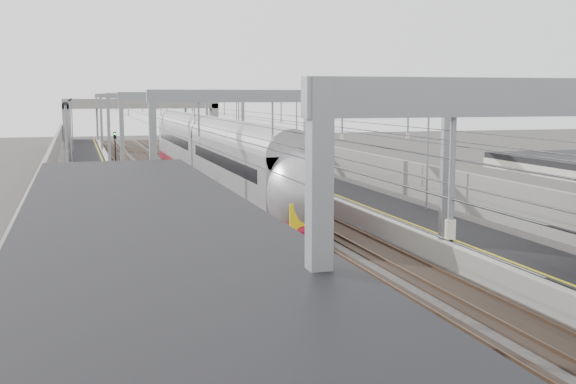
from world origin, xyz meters
TOP-DOWN VIEW (x-y plane):
  - platform_left at (-8.00, 45.00)m, footprint 4.00×120.00m
  - platform_right at (8.00, 45.00)m, footprint 4.00×120.00m
  - tracks at (0.00, 45.00)m, footprint 11.40×140.00m
  - overhead_line at (0.00, 51.62)m, footprint 13.00×140.00m
  - canopy_left at (-8.02, 2.99)m, footprint 4.40×30.00m
  - overbridge at (0.00, 100.00)m, footprint 22.00×2.20m
  - wall_left at (-11.20, 45.00)m, footprint 0.30×120.00m
  - wall_right at (11.20, 45.00)m, footprint 0.30×120.00m
  - train at (1.50, 51.01)m, footprint 2.87×52.38m
  - signal_green at (-5.20, 73.80)m, footprint 0.32×0.32m
  - signal_red_near at (3.20, 65.29)m, footprint 0.32×0.32m
  - signal_red_far at (5.40, 67.71)m, footprint 0.32×0.32m

SIDE VIEW (x-z plane):
  - tracks at x=0.00m, z-range -0.05..0.15m
  - platform_left at x=-8.00m, z-range 0.00..1.00m
  - platform_right at x=8.00m, z-range 0.00..1.00m
  - wall_left at x=-11.20m, z-range 0.00..3.20m
  - wall_right at x=11.20m, z-range 0.00..3.20m
  - train at x=1.50m, z-range -0.05..4.49m
  - signal_green at x=-5.20m, z-range 0.68..4.15m
  - signal_red_near at x=3.20m, z-range 0.68..4.15m
  - signal_red_far at x=5.40m, z-range 0.68..4.15m
  - canopy_left at x=-8.02m, z-range 2.97..7.21m
  - overbridge at x=0.00m, z-range 1.86..8.76m
  - overhead_line at x=0.00m, z-range 2.84..9.44m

